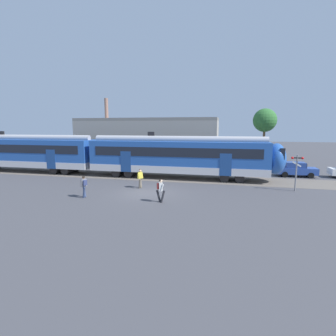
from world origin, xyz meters
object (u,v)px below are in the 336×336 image
object	(u,v)px
commuter_train	(28,152)
parked_car_blue	(296,169)
pedestrian_yellow	(140,177)
pedestrian_white	(160,188)
pedestrian_grey	(84,185)
crossing_signal	(297,167)

from	to	relation	value
commuter_train	parked_car_blue	bearing A→B (deg)	6.91
parked_car_blue	pedestrian_yellow	bearing A→B (deg)	-148.51
pedestrian_yellow	commuter_train	bearing A→B (deg)	161.72
pedestrian_white	commuter_train	bearing A→B (deg)	154.15
commuter_train	parked_car_blue	world-z (taller)	commuter_train
parked_car_blue	commuter_train	bearing A→B (deg)	-173.09
pedestrian_grey	crossing_signal	xyz separation A→B (m)	(15.82, 5.74, 1.02)
pedestrian_white	parked_car_blue	distance (m)	17.10
commuter_train	pedestrian_white	size ratio (longest dim) A/B	33.99
pedestrian_yellow	crossing_signal	bearing A→B (deg)	8.26
commuter_train	pedestrian_grey	xyz separation A→B (m)	(12.60, -9.05, -1.26)
pedestrian_yellow	crossing_signal	distance (m)	12.95
pedestrian_yellow	crossing_signal	xyz separation A→B (m)	(12.77, 1.85, 1.02)
commuter_train	parked_car_blue	size ratio (longest dim) A/B	14.15
commuter_train	pedestrian_white	world-z (taller)	commuter_train
commuter_train	parked_car_blue	distance (m)	30.28
commuter_train	pedestrian_white	distance (m)	20.53
pedestrian_yellow	pedestrian_white	xyz separation A→B (m)	(2.79, -3.76, 0.00)
parked_car_blue	crossing_signal	world-z (taller)	crossing_signal
pedestrian_white	crossing_signal	distance (m)	11.50
commuter_train	crossing_signal	xyz separation A→B (m)	(28.42, -3.32, -0.24)
pedestrian_yellow	pedestrian_white	bearing A→B (deg)	-53.46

